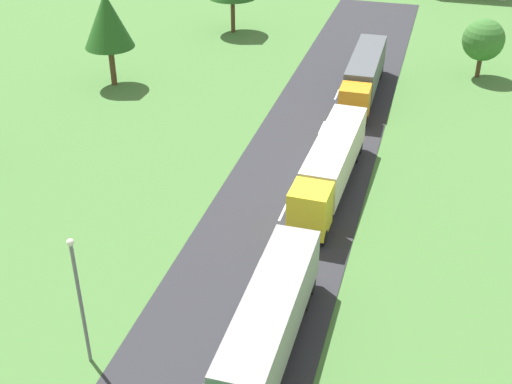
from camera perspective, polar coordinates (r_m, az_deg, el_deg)
truck_second at (r=33.25m, az=0.62°, el=-11.87°), size 2.55×14.54×3.59m
truck_third at (r=47.29m, az=6.21°, el=2.28°), size 2.89×14.19×3.47m
truck_fourth at (r=62.82m, az=8.99°, el=9.69°), size 2.65×13.75×3.55m
lamppost_second at (r=33.35m, az=-14.52°, el=-8.36°), size 0.36×0.36×7.40m
tree_maple at (r=69.33m, az=18.45°, el=11.95°), size 3.94×3.94×5.67m
tree_ash at (r=64.73m, az=-12.31°, el=13.82°), size 4.54×4.54×8.70m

